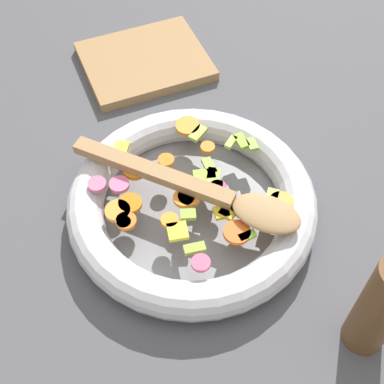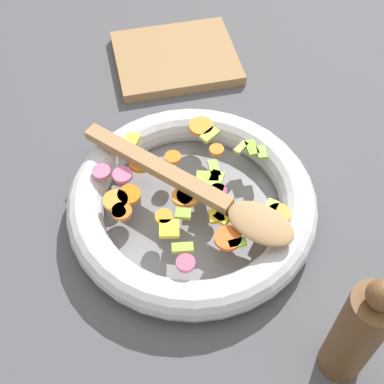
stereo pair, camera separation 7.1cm
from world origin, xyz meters
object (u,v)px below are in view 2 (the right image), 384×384
at_px(skillet, 192,204).
at_px(cutting_board, 176,58).
at_px(pepper_mill, 357,333).
at_px(wooden_spoon, 206,194).

relative_size(skillet, cutting_board, 1.65).
height_order(pepper_mill, cutting_board, pepper_mill).
bearing_deg(pepper_mill, wooden_spoon, -64.89).
bearing_deg(cutting_board, pepper_mill, 97.95).
height_order(skillet, cutting_board, skillet).
relative_size(skillet, wooden_spoon, 1.30).
relative_size(wooden_spoon, cutting_board, 1.26).
distance_m(skillet, pepper_mill, 0.28).
bearing_deg(cutting_board, wooden_spoon, 85.28).
xyz_separation_m(wooden_spoon, pepper_mill, (-0.11, 0.23, 0.03)).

